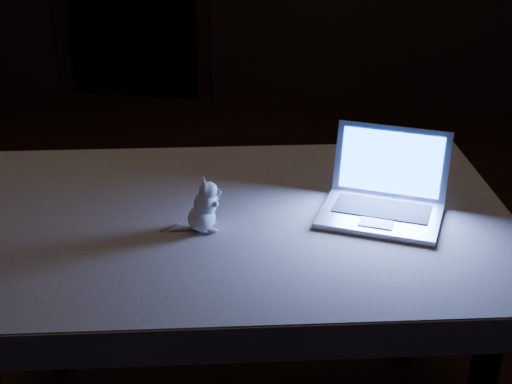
# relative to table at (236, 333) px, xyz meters

# --- Properties ---
(floor) EXTENTS (5.00, 5.00, 0.00)m
(floor) POSITION_rel_table_xyz_m (-0.13, 0.60, -0.37)
(floor) COLOR black
(floor) RESTS_ON ground
(table) EXTENTS (1.51, 1.13, 0.73)m
(table) POSITION_rel_table_xyz_m (0.00, 0.00, 0.00)
(table) COLOR black
(table) RESTS_ON floor
(tablecloth) EXTENTS (1.51, 1.06, 0.09)m
(tablecloth) POSITION_rel_table_xyz_m (0.03, -0.00, 0.33)
(tablecloth) COLOR #BDAB9B
(tablecloth) RESTS_ON table
(laptop) EXTENTS (0.35, 0.32, 0.21)m
(laptop) POSITION_rel_table_xyz_m (0.38, 0.04, 0.48)
(laptop) COLOR #BABBBF
(laptop) RESTS_ON tablecloth
(plush_mouse) EXTENTS (0.12, 0.12, 0.14)m
(plush_mouse) POSITION_rel_table_xyz_m (-0.07, -0.09, 0.44)
(plush_mouse) COLOR white
(plush_mouse) RESTS_ON tablecloth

